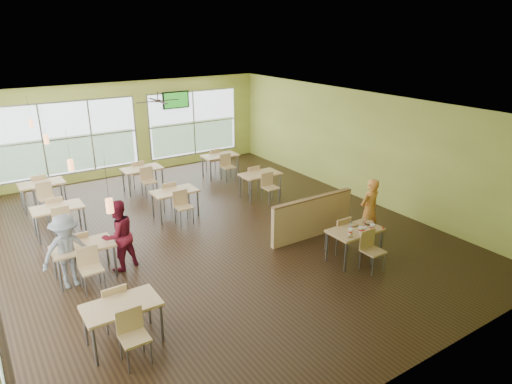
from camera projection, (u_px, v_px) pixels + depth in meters
room at (209, 173)px, 11.02m from camera, size 12.00×12.04×3.20m
window_bays at (67, 165)px, 12.12m from camera, size 9.24×10.24×2.38m
main_table at (355, 234)px, 10.03m from camera, size 1.22×1.52×0.87m
half_wall_divider at (312, 217)px, 11.21m from camera, size 2.40×0.14×1.04m
dining_tables at (145, 198)px, 12.16m from camera, size 6.92×8.72×0.87m
pendant_lights at (58, 152)px, 9.61m from camera, size 0.11×7.31×0.86m
ceiling_fan at (158, 101)px, 12.92m from camera, size 1.25×1.25×0.29m
tv_backwall at (176, 100)px, 16.29m from camera, size 1.00×0.07×0.60m
man_plaid at (369, 210)px, 10.90m from camera, size 0.61×0.42×1.58m
patron_maroon at (119, 235)px, 9.63m from camera, size 0.90×0.79×1.57m
patron_grey at (67, 251)px, 8.97m from camera, size 1.05×0.67×1.55m
cup_blue at (350, 231)px, 9.73m from camera, size 0.10×0.10×0.35m
cup_yellow at (361, 229)px, 9.81m from camera, size 0.10×0.10×0.36m
cup_red_near at (364, 229)px, 9.82m from camera, size 0.09×0.09×0.34m
cup_red_far at (372, 227)px, 9.92m from camera, size 0.11×0.11×0.38m
food_basket at (369, 223)px, 10.25m from camera, size 0.24×0.24×0.06m
ketchup_cup at (383, 228)px, 10.04m from camera, size 0.05×0.05×0.02m
wrapper_left at (350, 236)px, 9.63m from camera, size 0.15×0.14×0.04m
wrapper_mid at (354, 225)px, 10.16m from camera, size 0.25×0.23×0.05m
wrapper_right at (373, 230)px, 9.92m from camera, size 0.14×0.13×0.03m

